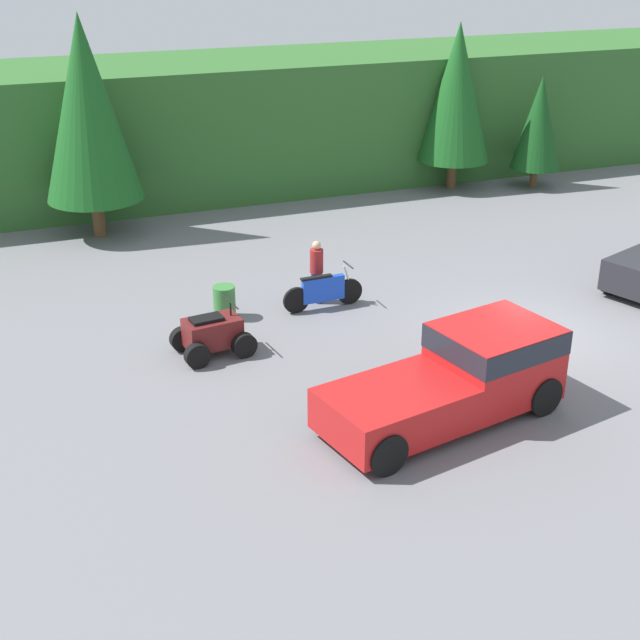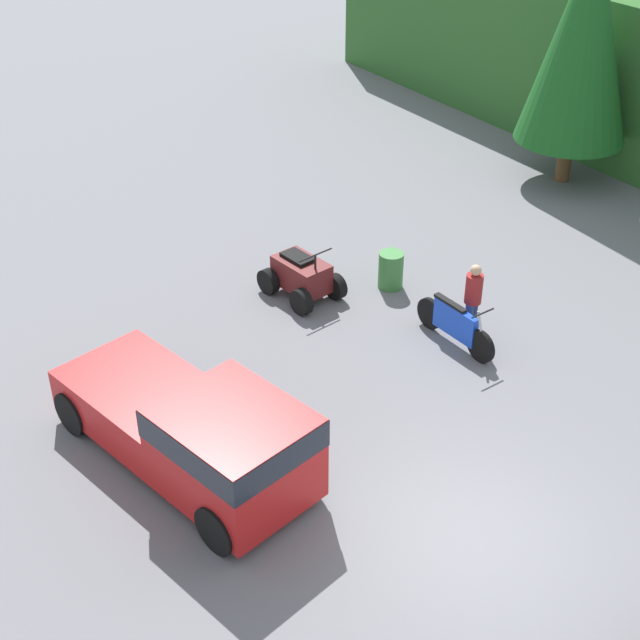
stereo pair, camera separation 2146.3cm
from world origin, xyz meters
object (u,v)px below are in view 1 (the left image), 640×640
steel_barrel (224,302)px  dirt_bike (323,291)px  pickup_truck_red (461,374)px  rider_person (317,269)px  quad_atv (213,335)px

steel_barrel → dirt_bike: bearing=-6.9°
pickup_truck_red → dirt_bike: 6.31m
dirt_bike → pickup_truck_red: bearing=-86.4°
pickup_truck_red → steel_barrel: bearing=104.6°
dirt_bike → steel_barrel: bearing=170.7°
pickup_truck_red → rider_person: size_ratio=3.15×
quad_atv → steel_barrel: 2.10m
dirt_bike → rider_person: size_ratio=1.29×
quad_atv → rider_person: size_ratio=1.10×
pickup_truck_red → quad_atv: 6.21m
dirt_bike → rider_person: rider_person is taller
rider_person → steel_barrel: 2.66m
rider_person → quad_atv: bearing=-170.6°
pickup_truck_red → quad_atv: bearing=119.5°
quad_atv → steel_barrel: bearing=60.0°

